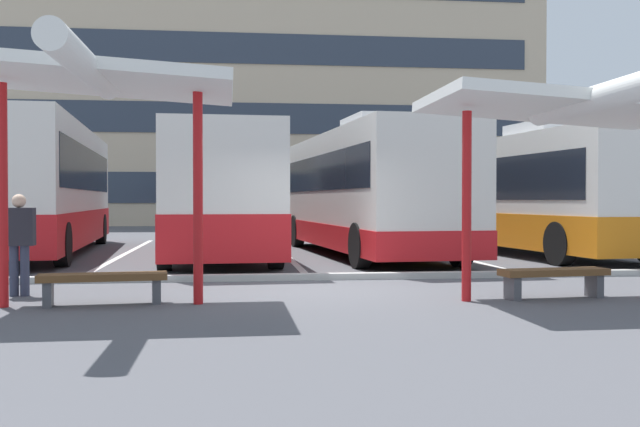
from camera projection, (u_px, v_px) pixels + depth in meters
ground_plane at (322, 290)px, 12.44m from camera, size 160.00×160.00×0.00m
terminal_building at (253, 72)px, 49.47m from camera, size 34.68×13.72×22.63m
coach_bus_0 at (42, 190)px, 20.72m from camera, size 3.42×12.21×3.83m
coach_bus_1 at (214, 196)px, 20.15m from camera, size 3.23×11.98×3.49m
coach_bus_2 at (365, 193)px, 20.20m from camera, size 3.49×11.14×3.59m
coach_bus_3 at (522, 196)px, 21.06m from camera, size 3.74×11.39×3.51m
lane_stripe_1 at (124, 254)px, 20.41m from camera, size 0.16×14.00×0.01m
lane_stripe_2 at (284, 253)px, 20.94m from camera, size 0.16×14.00×0.01m
lane_stripe_3 at (436, 252)px, 21.46m from camera, size 0.16×14.00×0.01m
lane_stripe_4 at (581, 250)px, 21.99m from camera, size 0.16×14.00×0.01m
waiting_shelter_0 at (98, 83)px, 10.27m from camera, size 3.68×4.41×3.40m
bench_0 at (103, 281)px, 10.65m from camera, size 1.82×0.62×0.45m
waiting_shelter_1 at (567, 110)px, 10.91m from camera, size 3.83×4.43×3.09m
bench_1 at (554, 276)px, 11.36m from camera, size 1.72×0.62×0.45m
platform_kerb at (312, 277)px, 13.97m from camera, size 44.00×0.24×0.12m
waiting_passenger_0 at (19, 238)px, 11.62m from camera, size 0.46×0.22×1.59m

